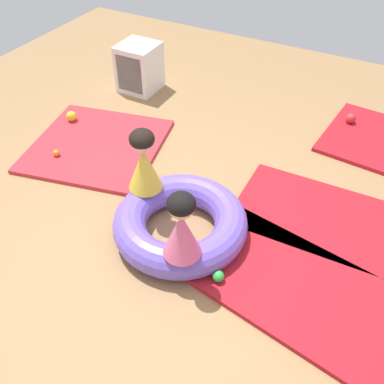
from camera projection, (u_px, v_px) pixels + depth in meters
name	position (u px, v px, depth m)	size (l,w,h in m)	color
ground_plane	(196.00, 240.00, 3.58)	(8.00, 8.00, 0.00)	#9E7549
gym_mat_near_left	(306.00, 293.00, 3.18)	(1.72, 0.90, 0.04)	#B21923
gym_mat_center_rear	(97.00, 145.00, 4.54)	(1.26, 1.26, 0.04)	red
gym_mat_far_right	(340.00, 224.00, 3.69)	(1.76, 0.89, 0.04)	#B21923
inflatable_cushion	(180.00, 223.00, 3.54)	(1.08, 1.08, 0.27)	#7056D1
child_in_yellow	(144.00, 160.00, 3.50)	(0.35, 0.35, 0.56)	yellow
child_in_pink	(182.00, 226.00, 2.97)	(0.38, 0.38, 0.54)	#E5608E
play_ball_green	(218.00, 276.00, 3.21)	(0.09, 0.09, 0.09)	green
play_ball_red	(351.00, 118.00, 4.79)	(0.11, 0.11, 0.11)	red
play_ball_orange	(56.00, 153.00, 4.35)	(0.07, 0.07, 0.07)	orange
play_ball_yellow	(71.00, 116.00, 4.82)	(0.11, 0.11, 0.11)	yellow
storage_cube	(138.00, 68.00, 5.27)	(0.44, 0.44, 0.56)	white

